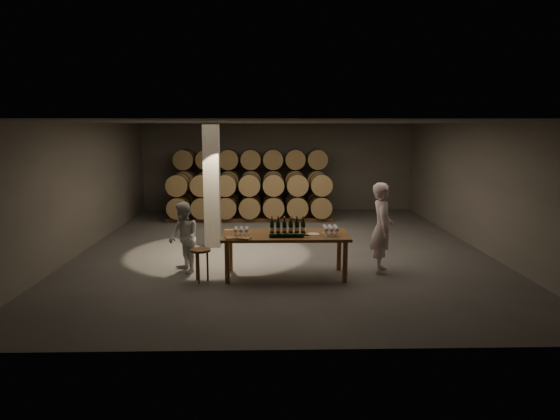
{
  "coord_description": "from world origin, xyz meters",
  "views": [
    {
      "loc": [
        -0.36,
        -12.57,
        3.09
      ],
      "look_at": [
        -0.07,
        -0.67,
        1.1
      ],
      "focal_mm": 32.0,
      "sensor_mm": 36.0,
      "label": 1
    }
  ],
  "objects_px": {
    "bottle_cluster": "(288,228)",
    "notebook_near": "(244,238)",
    "stool": "(201,255)",
    "tasting_table": "(286,239)",
    "plate": "(313,234)",
    "person_woman": "(184,238)",
    "person_man": "(382,228)"
  },
  "relations": [
    {
      "from": "tasting_table",
      "to": "plate",
      "type": "height_order",
      "value": "plate"
    },
    {
      "from": "stool",
      "to": "plate",
      "type": "bearing_deg",
      "value": 6.6
    },
    {
      "from": "bottle_cluster",
      "to": "notebook_near",
      "type": "xyz_separation_m",
      "value": [
        -0.88,
        -0.5,
        -0.11
      ]
    },
    {
      "from": "tasting_table",
      "to": "plate",
      "type": "xyz_separation_m",
      "value": [
        0.57,
        -0.06,
        0.11
      ]
    },
    {
      "from": "bottle_cluster",
      "to": "plate",
      "type": "distance_m",
      "value": 0.55
    },
    {
      "from": "bottle_cluster",
      "to": "notebook_near",
      "type": "relative_size",
      "value": 2.83
    },
    {
      "from": "bottle_cluster",
      "to": "stool",
      "type": "xyz_separation_m",
      "value": [
        -1.76,
        -0.4,
        -0.47
      ]
    },
    {
      "from": "bottle_cluster",
      "to": "plate",
      "type": "bearing_deg",
      "value": -14.11
    },
    {
      "from": "plate",
      "to": "person_woman",
      "type": "height_order",
      "value": "person_woman"
    },
    {
      "from": "bottle_cluster",
      "to": "stool",
      "type": "relative_size",
      "value": 1.1
    },
    {
      "from": "notebook_near",
      "to": "person_woman",
      "type": "bearing_deg",
      "value": 168.91
    },
    {
      "from": "bottle_cluster",
      "to": "person_man",
      "type": "xyz_separation_m",
      "value": [
        2.02,
        0.2,
        -0.06
      ]
    },
    {
      "from": "notebook_near",
      "to": "person_woman",
      "type": "relative_size",
      "value": 0.17
    },
    {
      "from": "person_man",
      "to": "person_woman",
      "type": "bearing_deg",
      "value": 97.19
    },
    {
      "from": "plate",
      "to": "stool",
      "type": "distance_m",
      "value": 2.33
    },
    {
      "from": "person_man",
      "to": "person_woman",
      "type": "height_order",
      "value": "person_man"
    },
    {
      "from": "notebook_near",
      "to": "plate",
      "type": "bearing_deg",
      "value": 33.92
    },
    {
      "from": "notebook_near",
      "to": "person_man",
      "type": "relative_size",
      "value": 0.13
    },
    {
      "from": "notebook_near",
      "to": "stool",
      "type": "bearing_deg",
      "value": -167.77
    },
    {
      "from": "notebook_near",
      "to": "stool",
      "type": "xyz_separation_m",
      "value": [
        -0.88,
        0.11,
        -0.37
      ]
    },
    {
      "from": "person_man",
      "to": "person_woman",
      "type": "xyz_separation_m",
      "value": [
        -4.22,
        0.06,
        -0.21
      ]
    },
    {
      "from": "notebook_near",
      "to": "person_man",
      "type": "xyz_separation_m",
      "value": [
        2.9,
        0.7,
        0.05
      ]
    },
    {
      "from": "tasting_table",
      "to": "person_man",
      "type": "height_order",
      "value": "person_man"
    },
    {
      "from": "person_woman",
      "to": "stool",
      "type": "bearing_deg",
      "value": 3.32
    },
    {
      "from": "plate",
      "to": "person_woman",
      "type": "relative_size",
      "value": 0.18
    },
    {
      "from": "tasting_table",
      "to": "stool",
      "type": "relative_size",
      "value": 3.88
    },
    {
      "from": "tasting_table",
      "to": "stool",
      "type": "distance_m",
      "value": 1.77
    },
    {
      "from": "stool",
      "to": "notebook_near",
      "type": "bearing_deg",
      "value": -6.93
    },
    {
      "from": "bottle_cluster",
      "to": "person_man",
      "type": "height_order",
      "value": "person_man"
    },
    {
      "from": "bottle_cluster",
      "to": "stool",
      "type": "height_order",
      "value": "bottle_cluster"
    },
    {
      "from": "tasting_table",
      "to": "bottle_cluster",
      "type": "distance_m",
      "value": 0.24
    },
    {
      "from": "person_man",
      "to": "person_woman",
      "type": "distance_m",
      "value": 4.23
    }
  ]
}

